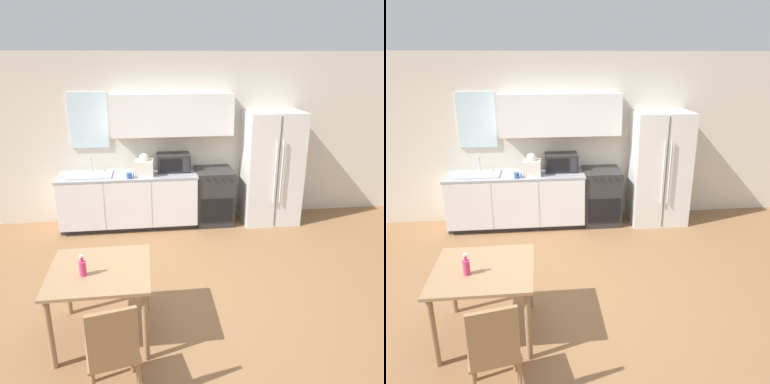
{
  "view_description": "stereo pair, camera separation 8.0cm",
  "coord_description": "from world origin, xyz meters",
  "views": [
    {
      "loc": [
        -0.22,
        -3.69,
        2.59
      ],
      "look_at": [
        0.31,
        0.58,
        1.05
      ],
      "focal_mm": 35.0,
      "sensor_mm": 36.0,
      "label": 1
    },
    {
      "loc": [
        -0.14,
        -3.7,
        2.59
      ],
      "look_at": [
        0.31,
        0.58,
        1.05
      ],
      "focal_mm": 35.0,
      "sensor_mm": 36.0,
      "label": 2
    }
  ],
  "objects": [
    {
      "name": "ground_plane",
      "position": [
        0.0,
        0.0,
        0.0
      ],
      "size": [
        12.0,
        12.0,
        0.0
      ],
      "primitive_type": "plane",
      "color": "olive"
    },
    {
      "name": "coffee_mug",
      "position": [
        -0.49,
        1.78,
        0.92
      ],
      "size": [
        0.12,
        0.08,
        0.08
      ],
      "color": "#335999",
      "rests_on": "kitchen_counter"
    },
    {
      "name": "dining_table",
      "position": [
        -0.7,
        -0.58,
        0.63
      ],
      "size": [
        0.93,
        0.88,
        0.74
      ],
      "color": "#997551",
      "rests_on": "ground_plane"
    },
    {
      "name": "grocery_bag_0",
      "position": [
        -0.26,
        1.9,
        1.03
      ],
      "size": [
        0.29,
        0.25,
        0.35
      ],
      "rotation": [
        0.0,
        0.0,
        -0.06
      ],
      "color": "silver",
      "rests_on": "kitchen_counter"
    },
    {
      "name": "drink_bottle",
      "position": [
        -0.83,
        -0.67,
        0.82
      ],
      "size": [
        0.06,
        0.06,
        0.21
      ],
      "color": "#DB386B",
      "rests_on": "dining_table"
    },
    {
      "name": "microwave",
      "position": [
        0.2,
        2.1,
        1.02
      ],
      "size": [
        0.52,
        0.36,
        0.28
      ],
      "color": "#282828",
      "rests_on": "kitchen_counter"
    },
    {
      "name": "kitchen_counter",
      "position": [
        -0.52,
        2.0,
        0.44
      ],
      "size": [
        2.16,
        0.64,
        0.88
      ],
      "color": "#333333",
      "rests_on": "ground_plane"
    },
    {
      "name": "refrigerator",
      "position": [
        1.78,
        1.97,
        0.91
      ],
      "size": [
        0.89,
        0.72,
        1.82
      ],
      "color": "silver",
      "rests_on": "ground_plane"
    },
    {
      "name": "wall_back",
      "position": [
        0.02,
        2.3,
        1.42
      ],
      "size": [
        12.0,
        0.38,
        2.7
      ],
      "color": "beige",
      "rests_on": "ground_plane"
    },
    {
      "name": "kitchen_sink",
      "position": [
        -1.1,
        2.0,
        0.89
      ],
      "size": [
        0.67,
        0.44,
        0.25
      ],
      "color": "#B7BABC",
      "rests_on": "kitchen_counter"
    },
    {
      "name": "dining_chair_near",
      "position": [
        -0.53,
        -1.39,
        0.54
      ],
      "size": [
        0.47,
        0.47,
        0.93
      ],
      "rotation": [
        0.0,
        0.0,
        0.2
      ],
      "color": "#997047",
      "rests_on": "ground_plane"
    },
    {
      "name": "oven_range",
      "position": [
        0.85,
        2.0,
        0.45
      ],
      "size": [
        0.59,
        0.62,
        0.9
      ],
      "color": "#2D2D2D",
      "rests_on": "ground_plane"
    }
  ]
}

